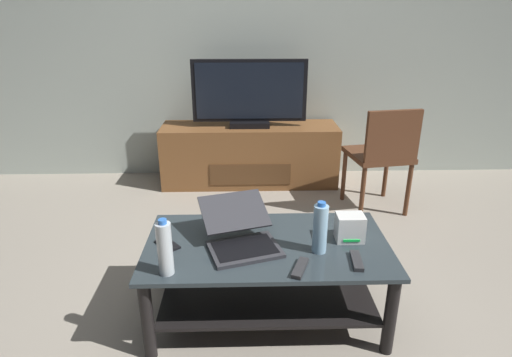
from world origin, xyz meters
name	(u,v)px	position (x,y,z in m)	size (l,w,h in m)	color
ground_plane	(254,320)	(0.00, 0.00, 0.00)	(7.68, 7.68, 0.00)	#9E9384
back_wall	(248,24)	(0.00, 2.26, 1.40)	(6.40, 0.12, 2.80)	#A8B2A8
coffee_table	(267,266)	(0.07, 0.05, 0.30)	(1.22, 0.66, 0.44)	#2D383D
media_cabinet	(250,154)	(0.01, 1.94, 0.27)	(1.59, 0.46, 0.55)	brown
television	(249,95)	(0.01, 1.92, 0.83)	(1.00, 0.20, 0.59)	black
dining_chair	(383,153)	(1.03, 1.29, 0.50)	(0.50, 0.50, 0.86)	#59331E
laptop	(240,233)	(-0.06, 0.05, 0.50)	(0.44, 0.50, 0.19)	#333338
router_box	(350,227)	(0.49, 0.07, 0.51)	(0.14, 0.11, 0.14)	white
water_bottle_near	(165,248)	(-0.39, -0.20, 0.57)	(0.07, 0.07, 0.27)	silver
water_bottle_far	(320,228)	(0.32, -0.03, 0.56)	(0.07, 0.07, 0.26)	#99C6E5
cell_phone	(167,244)	(-0.43, 0.04, 0.45)	(0.07, 0.14, 0.01)	black
tv_remote	(357,261)	(0.48, -0.14, 0.45)	(0.04, 0.16, 0.02)	#2D2D30
soundbar_remote	(300,268)	(0.21, -0.19, 0.45)	(0.04, 0.16, 0.02)	#2D2D30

